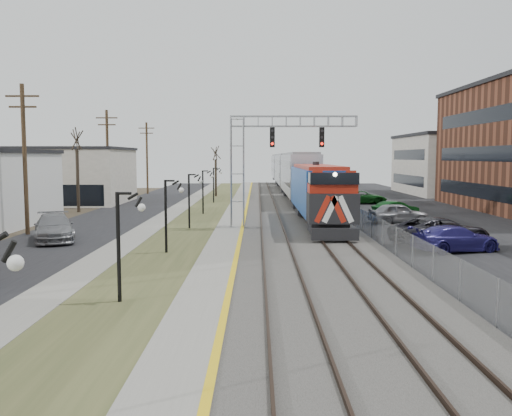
{
  "coord_description": "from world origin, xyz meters",
  "views": [
    {
      "loc": [
        0.93,
        -10.99,
        5.24
      ],
      "look_at": [
        0.87,
        16.78,
        2.6
      ],
      "focal_mm": 38.0,
      "sensor_mm": 36.0,
      "label": 1
    }
  ],
  "objects": [
    {
      "name": "platform",
      "position": [
        -1.0,
        35.0,
        0.12
      ],
      "size": [
        2.0,
        120.0,
        0.24
      ],
      "primitive_type": "cube",
      "color": "gray",
      "rests_on": "ground"
    },
    {
      "name": "car_lot_g",
      "position": [
        12.64,
        48.77,
        0.73
      ],
      "size": [
        5.3,
        2.54,
        1.46
      ],
      "primitive_type": "imported",
      "rotation": [
        0.0,
        0.0,
        1.59
      ],
      "color": "#0D4211",
      "rests_on": "ground"
    },
    {
      "name": "train",
      "position": [
        5.5,
        64.92,
        2.92
      ],
      "size": [
        3.0,
        85.85,
        5.33
      ],
      "color": "#124399",
      "rests_on": "ground"
    },
    {
      "name": "sidewalk",
      "position": [
        -7.0,
        35.0,
        0.04
      ],
      "size": [
        2.0,
        120.0,
        0.08
      ],
      "primitive_type": "cube",
      "color": "gray",
      "rests_on": "ground"
    },
    {
      "name": "ground",
      "position": [
        0.0,
        0.0,
        0.0
      ],
      "size": [
        160.0,
        160.0,
        0.0
      ],
      "primitive_type": "plane",
      "color": "#473D2D",
      "rests_on": "ground"
    },
    {
      "name": "track_far",
      "position": [
        5.5,
        35.0,
        0.28
      ],
      "size": [
        1.58,
        120.0,
        0.15
      ],
      "color": "#2D2119",
      "rests_on": "ballast_bed"
    },
    {
      "name": "car_lot_d",
      "position": [
        11.81,
        18.41,
        0.72
      ],
      "size": [
        5.31,
        3.31,
        1.44
      ],
      "primitive_type": "imported",
      "rotation": [
        0.0,
        0.0,
        1.85
      ],
      "color": "navy",
      "rests_on": "ground"
    },
    {
      "name": "track_near",
      "position": [
        2.0,
        35.0,
        0.28
      ],
      "size": [
        1.58,
        120.0,
        0.15
      ],
      "color": "#2D2119",
      "rests_on": "ballast_bed"
    },
    {
      "name": "lampposts",
      "position": [
        -4.0,
        18.29,
        2.0
      ],
      "size": [
        0.14,
        62.14,
        4.0
      ],
      "color": "black",
      "rests_on": "ground"
    },
    {
      "name": "car_lot_e",
      "position": [
        12.0,
        31.15,
        0.79
      ],
      "size": [
        4.9,
        2.63,
        1.58
      ],
      "primitive_type": "imported",
      "rotation": [
        0.0,
        0.0,
        1.74
      ],
      "color": "gray",
      "rests_on": "ground"
    },
    {
      "name": "platform_edge",
      "position": [
        -0.12,
        35.0,
        0.24
      ],
      "size": [
        0.24,
        120.0,
        0.01
      ],
      "primitive_type": "cube",
      "color": "gold",
      "rests_on": "platform"
    },
    {
      "name": "car_street_b",
      "position": [
        -11.7,
        22.32,
        0.82
      ],
      "size": [
        4.19,
        6.07,
        1.63
      ],
      "primitive_type": "imported",
      "rotation": [
        0.0,
        0.0,
        0.37
      ],
      "color": "slate",
      "rests_on": "ground"
    },
    {
      "name": "street_west",
      "position": [
        -11.5,
        35.0,
        0.02
      ],
      "size": [
        7.0,
        120.0,
        0.04
      ],
      "primitive_type": "cube",
      "color": "black",
      "rests_on": "ground"
    },
    {
      "name": "utility_poles",
      "position": [
        -14.5,
        25.0,
        5.0
      ],
      "size": [
        0.28,
        80.28,
        10.0
      ],
      "color": "#4C3823",
      "rests_on": "ground"
    },
    {
      "name": "signal_gantry",
      "position": [
        1.22,
        27.99,
        5.59
      ],
      "size": [
        9.0,
        1.07,
        8.15
      ],
      "color": "gray",
      "rests_on": "ground"
    },
    {
      "name": "parking_lot",
      "position": [
        16.0,
        35.0,
        0.02
      ],
      "size": [
        16.0,
        120.0,
        0.04
      ],
      "primitive_type": "cube",
      "color": "black",
      "rests_on": "ground"
    },
    {
      "name": "bare_trees",
      "position": [
        -12.66,
        38.91,
        2.7
      ],
      "size": [
        12.3,
        42.3,
        5.95
      ],
      "color": "#382D23",
      "rests_on": "ground"
    },
    {
      "name": "car_lot_c",
      "position": [
        11.72,
        20.65,
        0.83
      ],
      "size": [
        6.53,
        4.59,
        1.65
      ],
      "primitive_type": "imported",
      "rotation": [
        0.0,
        0.0,
        1.91
      ],
      "color": "black",
      "rests_on": "ground"
    },
    {
      "name": "car_lot_f",
      "position": [
        12.93,
        35.61,
        0.68
      ],
      "size": [
        4.37,
        2.97,
        1.36
      ],
      "primitive_type": "imported",
      "rotation": [
        0.0,
        0.0,
        1.98
      ],
      "color": "#0C4014",
      "rests_on": "ground"
    },
    {
      "name": "fence",
      "position": [
        8.2,
        35.0,
        0.8
      ],
      "size": [
        0.04,
        120.0,
        1.6
      ],
      "primitive_type": "cube",
      "color": "gray",
      "rests_on": "ground"
    },
    {
      "name": "grass_median",
      "position": [
        -4.0,
        35.0,
        0.03
      ],
      "size": [
        4.0,
        120.0,
        0.06
      ],
      "primitive_type": "cube",
      "color": "#3F4726",
      "rests_on": "ground"
    },
    {
      "name": "ballast_bed",
      "position": [
        4.0,
        35.0,
        0.1
      ],
      "size": [
        8.0,
        120.0,
        0.2
      ],
      "primitive_type": "cube",
      "color": "#595651",
      "rests_on": "ground"
    }
  ]
}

